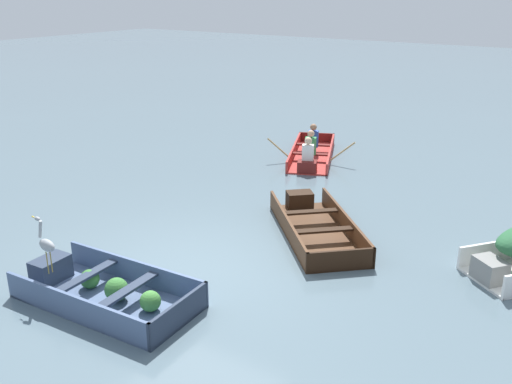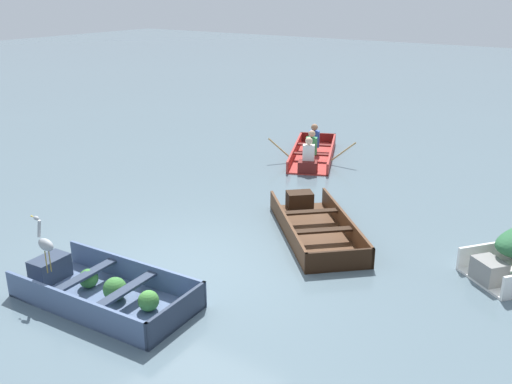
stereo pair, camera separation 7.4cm
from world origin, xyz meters
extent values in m
plane|color=slate|center=(0.00, 0.00, 0.00)|extent=(80.00, 80.00, 0.00)
cube|color=#475B7F|center=(-0.33, -1.44, 0.02)|extent=(2.76, 1.42, 0.04)
cube|color=#475B7F|center=(-0.29, -2.04, 0.20)|extent=(2.69, 0.21, 0.41)
cube|color=#475B7F|center=(-0.36, -0.83, 0.20)|extent=(2.69, 0.21, 0.41)
cube|color=#273246|center=(0.99, -1.36, 0.20)|extent=(0.12, 1.27, 0.41)
cube|color=#273246|center=(-1.49, -1.50, 0.22)|extent=(0.39, 0.59, 0.37)
cube|color=#273246|center=(-0.73, -1.46, 0.31)|extent=(0.23, 1.17, 0.04)
cube|color=#273246|center=(0.08, -1.41, 0.31)|extent=(0.23, 1.17, 0.04)
sphere|color=#387533|center=(-0.81, -1.34, 0.19)|extent=(0.29, 0.29, 0.29)
sphere|color=#387533|center=(-0.20, -1.37, 0.21)|extent=(0.35, 0.35, 0.35)
sphere|color=#428438|center=(0.41, -1.31, 0.19)|extent=(0.30, 0.30, 0.30)
cube|color=#4C2D19|center=(1.06, 2.37, 0.02)|extent=(2.88, 2.95, 0.04)
cube|color=#4C2D19|center=(0.66, 1.99, 0.18)|extent=(2.08, 2.19, 0.37)
cube|color=#4C2D19|center=(1.46, 2.75, 0.18)|extent=(2.08, 2.19, 0.37)
cube|color=black|center=(2.06, 1.31, 0.18)|extent=(0.87, 0.83, 0.37)
cube|color=black|center=(0.16, 3.32, 0.20)|extent=(0.62, 0.62, 0.33)
cube|color=black|center=(0.75, 2.70, 0.28)|extent=(0.87, 0.84, 0.04)
cube|color=black|center=(1.37, 2.05, 0.28)|extent=(0.87, 0.84, 0.04)
cube|color=gray|center=(4.13, 2.26, 0.21)|extent=(0.60, 0.58, 0.35)
cube|color=#AD2D28|center=(-1.42, 6.76, 0.02)|extent=(2.17, 3.24, 0.04)
cube|color=#AD2D28|center=(-0.97, 6.95, 0.15)|extent=(1.28, 2.85, 0.30)
cube|color=#AD2D28|center=(-1.87, 6.57, 0.15)|extent=(1.28, 2.85, 0.30)
cube|color=maroon|center=(-2.02, 8.15, 0.15)|extent=(0.96, 0.45, 0.30)
cube|color=maroon|center=(-0.88, 5.51, 0.17)|extent=(0.57, 0.51, 0.27)
cube|color=maroon|center=(-1.23, 6.34, 0.23)|extent=(0.91, 0.52, 0.04)
cube|color=maroon|center=(-1.60, 7.19, 0.23)|extent=(0.91, 0.52, 0.04)
cube|color=#2D4CA5|center=(-1.49, 6.93, 0.47)|extent=(0.33, 0.28, 0.44)
sphere|color=#9E7051|center=(-1.49, 6.93, 0.79)|extent=(0.18, 0.18, 0.18)
cube|color=#338C4C|center=(-1.20, 6.26, 0.47)|extent=(0.33, 0.28, 0.44)
sphere|color=tan|center=(-1.20, 6.26, 0.79)|extent=(0.18, 0.18, 0.18)
cube|color=white|center=(-0.92, 5.60, 0.47)|extent=(0.33, 0.28, 0.44)
sphere|color=beige|center=(-0.92, 5.60, 0.79)|extent=(0.18, 0.18, 0.18)
cylinder|color=tan|center=(-0.46, 6.59, 0.35)|extent=(0.61, 0.30, 0.55)
cylinder|color=tan|center=(-1.95, 5.94, 0.35)|extent=(0.61, 0.30, 0.55)
cylinder|color=olive|center=(-1.08, -1.82, 0.58)|extent=(0.02, 0.02, 0.35)
cylinder|color=olive|center=(-1.08, -1.76, 0.58)|extent=(0.02, 0.02, 0.35)
ellipsoid|color=#93999E|center=(-1.08, -1.79, 0.85)|extent=(0.33, 0.16, 0.18)
cylinder|color=#93999E|center=(-1.20, -1.78, 1.07)|extent=(0.12, 0.05, 0.28)
ellipsoid|color=#93999E|center=(-1.24, -1.78, 1.22)|extent=(0.11, 0.07, 0.06)
cone|color=gold|center=(-1.32, -1.77, 1.22)|extent=(0.10, 0.03, 0.02)
camera|label=1|loc=(5.50, -6.26, 4.33)|focal=40.00mm
camera|label=2|loc=(5.56, -6.22, 4.33)|focal=40.00mm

